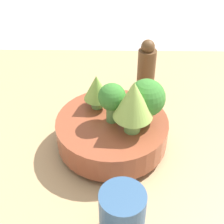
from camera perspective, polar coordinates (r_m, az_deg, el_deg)
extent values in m
plane|color=silver|center=(0.63, -1.39, -9.96)|extent=(6.00, 6.00, 0.00)
cube|color=tan|center=(0.62, -1.42, -8.91)|extent=(0.84, 0.89, 0.03)
cylinder|color=brown|center=(0.62, 0.00, -5.64)|extent=(0.10, 0.10, 0.01)
cylinder|color=brown|center=(0.60, 0.00, -3.41)|extent=(0.21, 0.21, 0.05)
cylinder|color=#7AB256|center=(0.55, 3.74, -2.08)|extent=(0.03, 0.03, 0.03)
cone|color=#93B751|center=(0.52, 3.96, 2.22)|extent=(0.07, 0.07, 0.07)
cylinder|color=#609347|center=(0.57, 0.00, -0.14)|extent=(0.02, 0.02, 0.04)
sphere|color=#387A2D|center=(0.55, 0.00, 2.79)|extent=(0.05, 0.05, 0.05)
cylinder|color=#7AB256|center=(0.61, -2.74, 1.76)|extent=(0.02, 0.02, 0.02)
cone|color=#84AD47|center=(0.59, -2.84, 4.53)|extent=(0.05, 0.05, 0.05)
cylinder|color=#6BA34C|center=(0.58, 6.09, -0.31)|extent=(0.03, 0.03, 0.02)
sphere|color=#387A2D|center=(0.56, 6.33, 2.61)|extent=(0.07, 0.07, 0.07)
cylinder|color=#33567F|center=(0.47, 1.86, -18.43)|extent=(0.07, 0.07, 0.09)
cylinder|color=brown|center=(0.75, 6.24, 7.13)|extent=(0.04, 0.04, 0.12)
sphere|color=brown|center=(0.71, 6.61, 11.80)|extent=(0.03, 0.03, 0.03)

